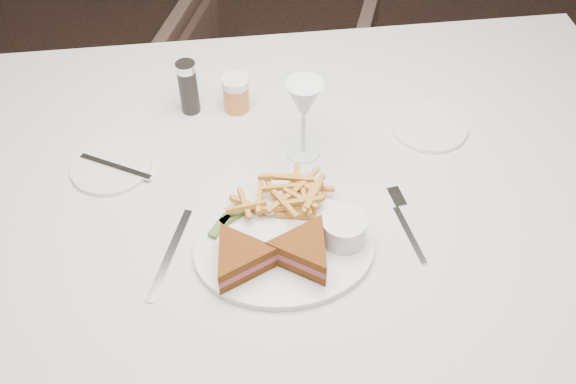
% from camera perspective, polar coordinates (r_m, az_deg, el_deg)
% --- Properties ---
extents(table, '(1.70, 1.25, 0.75)m').
position_cam_1_polar(table, '(1.53, 0.00, -9.40)').
color(table, silver).
rests_on(table, ground).
extents(chair_far, '(0.74, 0.71, 0.64)m').
position_cam_1_polar(chair_far, '(2.17, -1.69, 9.48)').
color(chair_far, '#423028').
rests_on(chair_far, ground).
extents(table_setting, '(0.81, 0.56, 0.18)m').
position_cam_1_polar(table_setting, '(1.17, -0.73, -0.41)').
color(table_setting, white).
rests_on(table_setting, table).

